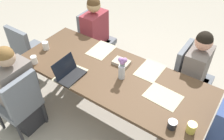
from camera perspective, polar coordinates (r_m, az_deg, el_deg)
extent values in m
plane|color=#B2A899|center=(3.26, 0.00, -10.69)|extent=(10.00, 10.00, 0.00)
cube|color=brown|center=(2.73, 0.00, -1.11)|extent=(2.29, 0.91, 0.04)
cylinder|color=brown|center=(3.38, -18.84, -2.45)|extent=(0.07, 0.07, 0.71)
cylinder|color=brown|center=(3.73, -10.35, 3.97)|extent=(0.07, 0.07, 0.71)
cylinder|color=brown|center=(3.01, 21.62, -10.13)|extent=(0.07, 0.07, 0.71)
cube|color=slate|center=(3.82, -3.40, 6.64)|extent=(0.44, 0.44, 0.08)
cube|color=slate|center=(3.78, -5.90, 10.85)|extent=(0.06, 0.42, 0.45)
cylinder|color=#333338|center=(3.99, 0.56, 4.37)|extent=(0.04, 0.04, 0.37)
cylinder|color=#333338|center=(3.74, -2.69, 1.51)|extent=(0.04, 0.04, 0.37)
cylinder|color=#333338|center=(4.17, -3.80, 6.12)|extent=(0.04, 0.04, 0.37)
cylinder|color=#333338|center=(3.94, -7.15, 3.48)|extent=(0.04, 0.04, 0.37)
cube|color=#2D2D33|center=(3.89, -3.82, 3.97)|extent=(0.36, 0.34, 0.45)
cube|color=#93333D|center=(3.63, -4.16, 9.98)|extent=(0.24, 0.40, 0.50)
sphere|color=tan|center=(3.45, -4.46, 15.26)|extent=(0.20, 0.20, 0.20)
sphere|color=#51381E|center=(3.44, -4.48, 15.71)|extent=(0.19, 0.19, 0.19)
cube|color=slate|center=(3.06, -21.79, -7.58)|extent=(0.44, 0.44, 0.08)
cube|color=slate|center=(2.75, -20.72, -5.70)|extent=(0.06, 0.42, 0.45)
cylinder|color=#333338|center=(3.29, -25.41, -10.60)|extent=(0.04, 0.04, 0.37)
cylinder|color=#333338|center=(3.39, -20.38, -6.78)|extent=(0.04, 0.04, 0.37)
cylinder|color=#333338|center=(3.05, -21.28, -14.14)|extent=(0.04, 0.04, 0.37)
cylinder|color=#333338|center=(3.17, -16.02, -9.84)|extent=(0.04, 0.04, 0.37)
cube|color=#2D2D33|center=(3.21, -20.15, -9.16)|extent=(0.36, 0.34, 0.45)
cube|color=slate|center=(2.88, -22.29, -3.01)|extent=(0.24, 0.40, 0.50)
sphere|color=tan|center=(2.66, -24.27, 2.77)|extent=(0.20, 0.20, 0.20)
sphere|color=brown|center=(2.64, -24.45, 3.28)|extent=(0.19, 0.19, 0.19)
cube|color=slate|center=(3.28, 18.86, -2.66)|extent=(0.44, 0.44, 0.08)
cube|color=slate|center=(3.15, 16.69, 2.16)|extent=(0.06, 0.42, 0.45)
cylinder|color=#333338|center=(3.56, 21.93, -4.68)|extent=(0.04, 0.04, 0.37)
cylinder|color=#333338|center=(3.28, 19.98, -8.68)|extent=(0.04, 0.04, 0.37)
cylinder|color=#333338|center=(3.60, 16.32, -2.39)|extent=(0.04, 0.04, 0.37)
cylinder|color=#333338|center=(3.33, 13.91, -6.12)|extent=(0.04, 0.04, 0.37)
cube|color=#2D2D33|center=(3.36, 17.85, -5.54)|extent=(0.36, 0.34, 0.45)
cube|color=slate|center=(3.05, 19.63, 0.65)|extent=(0.24, 0.40, 0.50)
sphere|color=#E29B7F|center=(2.84, 21.28, 6.35)|extent=(0.20, 0.20, 0.20)
sphere|color=black|center=(2.83, 21.43, 6.85)|extent=(0.19, 0.19, 0.19)
cube|color=slate|center=(3.79, -18.37, 4.08)|extent=(0.44, 0.44, 0.08)
cube|color=slate|center=(3.56, -21.51, 5.92)|extent=(0.42, 0.06, 0.45)
cylinder|color=#333338|center=(4.14, -17.51, 3.77)|extent=(0.04, 0.04, 0.37)
cylinder|color=#333338|center=(3.89, -13.82, 1.94)|extent=(0.04, 0.04, 0.37)
cylinder|color=#333338|center=(3.98, -21.49, 0.97)|extent=(0.04, 0.04, 0.37)
cylinder|color=#333338|center=(3.72, -17.90, -1.13)|extent=(0.04, 0.04, 0.37)
cylinder|color=silver|center=(2.61, 2.39, -0.45)|extent=(0.07, 0.07, 0.17)
sphere|color=#B27AC6|center=(2.50, 3.09, 2.37)|extent=(0.06, 0.06, 0.06)
cylinder|color=#477A3D|center=(2.52, 3.06, 1.60)|extent=(0.01, 0.01, 0.09)
sphere|color=#B27AC6|center=(2.56, 2.66, 1.89)|extent=(0.06, 0.06, 0.06)
cylinder|color=#477A3D|center=(2.57, 2.64, 1.60)|extent=(0.01, 0.01, 0.03)
sphere|color=#B27AC6|center=(2.51, 2.11, 2.52)|extent=(0.06, 0.06, 0.06)
cylinder|color=#477A3D|center=(2.53, 2.09, 1.78)|extent=(0.01, 0.01, 0.08)
sphere|color=#B27AC6|center=(2.51, 2.43, 1.86)|extent=(0.06, 0.06, 0.06)
cylinder|color=#477A3D|center=(2.53, 2.41, 1.35)|extent=(0.01, 0.01, 0.06)
cube|color=beige|center=(3.07, -2.62, 4.83)|extent=(0.27, 0.37, 0.00)
cube|color=beige|center=(2.51, 12.21, -6.19)|extent=(0.38, 0.28, 0.00)
cube|color=beige|center=(2.73, -10.02, -1.17)|extent=(0.28, 0.38, 0.00)
cube|color=beige|center=(2.79, 9.18, -0.06)|extent=(0.26, 0.36, 0.00)
cube|color=black|center=(2.70, -9.94, -1.45)|extent=(0.22, 0.32, 0.02)
cube|color=black|center=(2.68, -11.40, 0.80)|extent=(0.07, 0.31, 0.19)
cylinder|color=#DBC64C|center=(2.26, 18.59, -13.06)|extent=(0.08, 0.08, 0.10)
cylinder|color=white|center=(2.98, -18.27, 2.35)|extent=(0.07, 0.07, 0.10)
cylinder|color=white|center=(3.18, -15.71, 5.67)|extent=(0.08, 0.08, 0.10)
cylinder|color=#232328|center=(2.25, 14.32, -12.61)|extent=(0.09, 0.09, 0.08)
cube|color=#B2A38E|center=(2.84, 2.30, 1.87)|extent=(0.21, 0.15, 0.04)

